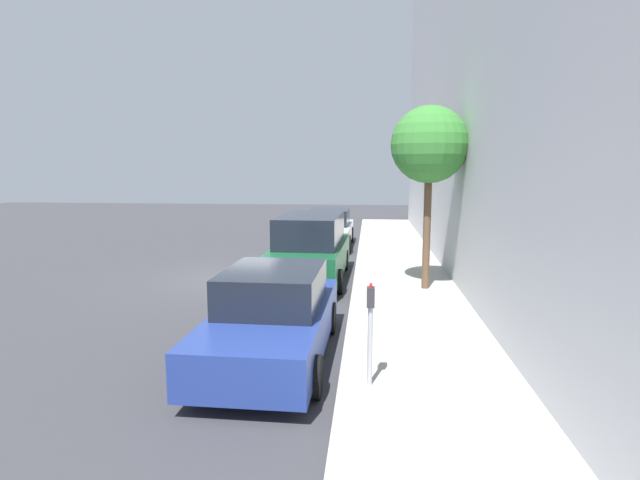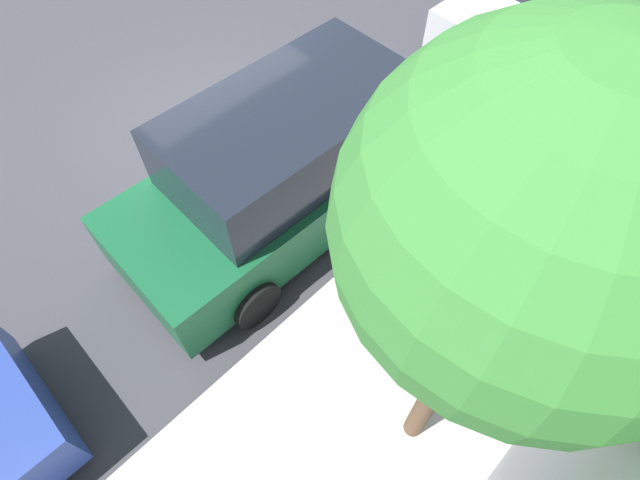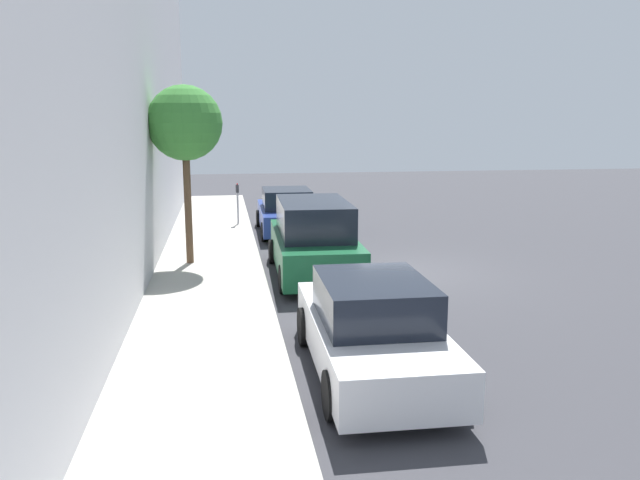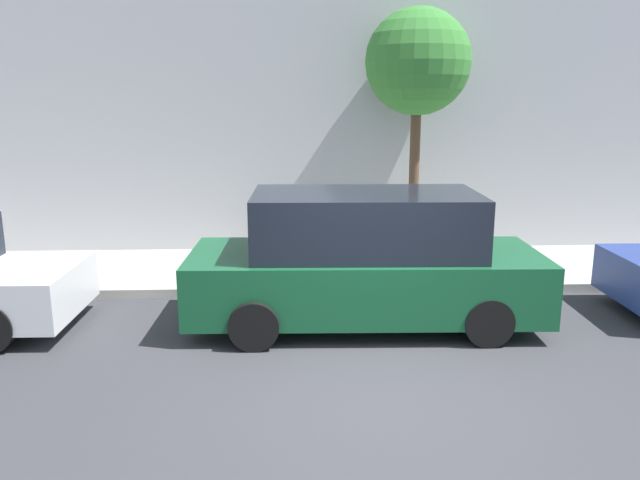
# 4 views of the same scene
# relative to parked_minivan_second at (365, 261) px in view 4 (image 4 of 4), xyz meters

# --- Properties ---
(ground_plane) EXTENTS (60.00, 60.00, 0.00)m
(ground_plane) POSITION_rel_parked_minivan_second_xyz_m (-2.25, 0.06, -0.92)
(ground_plane) COLOR #38383D
(sidewalk) EXTENTS (2.72, 32.00, 0.15)m
(sidewalk) POSITION_rel_parked_minivan_second_xyz_m (2.62, 0.06, -0.85)
(sidewalk) COLOR #B2ADA3
(sidewalk) RESTS_ON ground_plane
(parked_minivan_second) EXTENTS (2.03, 4.95, 1.90)m
(parked_minivan_second) POSITION_rel_parked_minivan_second_xyz_m (0.00, 0.00, 0.00)
(parked_minivan_second) COLOR #14512D
(parked_minivan_second) RESTS_ON ground_plane
(street_tree) EXTENTS (1.92, 1.92, 4.61)m
(street_tree) POSITION_rel_parked_minivan_second_xyz_m (3.13, -1.27, 2.84)
(street_tree) COLOR brown
(street_tree) RESTS_ON sidewalk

